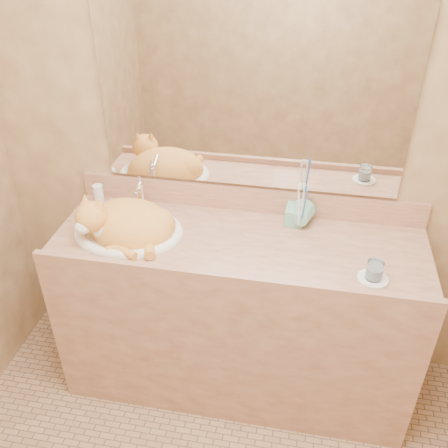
% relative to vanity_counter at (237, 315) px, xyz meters
% --- Properties ---
extents(wall_back, '(2.40, 0.02, 2.50)m').
position_rel_vanity_counter_xyz_m(wall_back, '(0.00, 0.28, 0.82)').
color(wall_back, brown).
rests_on(wall_back, ground).
extents(vanity_counter, '(1.60, 0.55, 0.85)m').
position_rel_vanity_counter_xyz_m(vanity_counter, '(0.00, 0.00, 0.00)').
color(vanity_counter, brown).
rests_on(vanity_counter, floor).
extents(mirror, '(1.30, 0.02, 0.80)m').
position_rel_vanity_counter_xyz_m(mirror, '(0.00, 0.26, 0.97)').
color(mirror, white).
rests_on(mirror, wall_back).
extents(sink_basin, '(0.56, 0.50, 0.15)m').
position_rel_vanity_counter_xyz_m(sink_basin, '(-0.48, -0.02, 0.50)').
color(sink_basin, white).
rests_on(sink_basin, vanity_counter).
extents(faucet, '(0.07, 0.12, 0.17)m').
position_rel_vanity_counter_xyz_m(faucet, '(-0.48, 0.16, 0.51)').
color(faucet, white).
rests_on(faucet, vanity_counter).
extents(cat, '(0.46, 0.40, 0.22)m').
position_rel_vanity_counter_xyz_m(cat, '(-0.49, -0.04, 0.49)').
color(cat, orange).
rests_on(cat, sink_basin).
extents(soap_dispenser, '(0.08, 0.08, 0.18)m').
position_rel_vanity_counter_xyz_m(soap_dispenser, '(0.22, 0.15, 0.51)').
color(soap_dispenser, '#71B59B').
rests_on(soap_dispenser, vanity_counter).
extents(toothbrush_cup, '(0.12, 0.12, 0.10)m').
position_rel_vanity_counter_xyz_m(toothbrush_cup, '(0.25, 0.13, 0.48)').
color(toothbrush_cup, '#71B59B').
rests_on(toothbrush_cup, vanity_counter).
extents(toothbrushes, '(0.04, 0.04, 0.24)m').
position_rel_vanity_counter_xyz_m(toothbrushes, '(0.25, 0.13, 0.56)').
color(toothbrushes, white).
rests_on(toothbrushes, toothbrush_cup).
extents(saucer, '(0.12, 0.12, 0.01)m').
position_rel_vanity_counter_xyz_m(saucer, '(0.55, -0.15, 0.43)').
color(saucer, white).
rests_on(saucer, vanity_counter).
extents(water_glass, '(0.06, 0.06, 0.08)m').
position_rel_vanity_counter_xyz_m(water_glass, '(0.55, -0.15, 0.47)').
color(water_glass, white).
rests_on(water_glass, saucer).
extents(lotion_bottle, '(0.05, 0.05, 0.11)m').
position_rel_vanity_counter_xyz_m(lotion_bottle, '(-0.70, 0.17, 0.48)').
color(lotion_bottle, white).
rests_on(lotion_bottle, vanity_counter).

